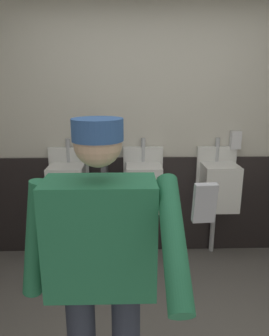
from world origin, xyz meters
TOP-DOWN VIEW (x-y plane):
  - wall_back at (0.00, 1.65)m, footprint 4.85×0.12m
  - wainscot_band_back at (0.00, 1.58)m, footprint 4.25×0.03m
  - urinal_left at (-0.80, 1.43)m, footprint 0.40×0.34m
  - urinal_middle at (-0.05, 1.43)m, footprint 0.40×0.34m
  - urinal_right at (0.70, 1.43)m, footprint 0.40×0.34m
  - privacy_divider_panel at (-0.43, 1.36)m, footprint 0.04×0.40m
  - person at (-0.34, -0.23)m, footprint 0.71×0.60m
  - cell_phone at (-0.01, -0.73)m, footprint 0.06×0.04m
  - soap_dispenser at (0.88, 1.55)m, footprint 0.10×0.07m

SIDE VIEW (x-z plane):
  - wainscot_band_back at x=0.00m, z-range 0.00..1.04m
  - urinal_left at x=-0.80m, z-range 0.16..1.40m
  - urinal_middle at x=-0.05m, z-range 0.16..1.40m
  - urinal_right at x=0.70m, z-range 0.16..1.40m
  - privacy_divider_panel at x=-0.43m, z-range 0.50..1.40m
  - person at x=-0.34m, z-range 0.15..1.77m
  - soap_dispenser at x=0.88m, z-range 1.13..1.31m
  - wall_back at x=0.00m, z-range 0.00..2.80m
  - cell_phone at x=-0.01m, z-range 1.40..1.51m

